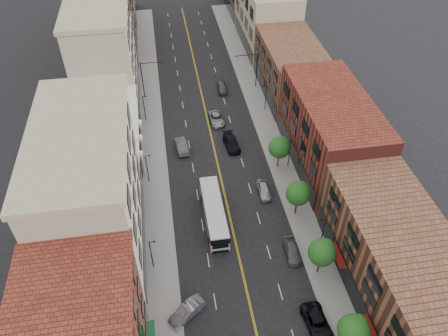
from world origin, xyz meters
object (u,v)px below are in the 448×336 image
city_bus (214,212)px  car_lane_a (231,143)px  car_lane_behind (182,146)px  car_lane_b (216,119)px  car_parked_near (318,323)px  car_parked_mid (292,251)px  car_parked_far (264,190)px  car_angle_b (187,311)px  car_lane_c (222,88)px

city_bus → car_lane_a: bearing=71.4°
car_lane_behind → car_lane_a: size_ratio=0.94×
city_bus → car_lane_behind: (-3.06, 16.24, -0.92)m
car_lane_behind → car_lane_b: size_ratio=0.99×
car_parked_near → car_parked_mid: bearing=85.9°
city_bus → car_parked_near: city_bus is taller
car_parked_far → car_lane_behind: size_ratio=0.86×
car_parked_mid → car_parked_far: (-1.09, 11.47, 0.09)m
car_angle_b → car_lane_a: same height
car_parked_mid → car_lane_behind: size_ratio=0.89×
car_angle_b → car_parked_near: (14.31, -3.86, -0.02)m
car_angle_b → car_parked_mid: size_ratio=1.05×
car_parked_near → car_parked_far: size_ratio=1.26×
city_bus → car_angle_b: 14.75m
car_lane_behind → car_lane_b: (6.85, 6.83, -0.12)m
car_parked_mid → car_parked_far: size_ratio=1.03×
car_parked_mid → car_lane_b: 30.98m
car_lane_b → city_bus: bearing=-103.0°
city_bus → car_lane_a: size_ratio=2.22×
city_bus → car_lane_b: 23.40m
car_angle_b → city_bus: bearing=123.0°
car_lane_b → car_lane_c: bearing=71.5°
car_lane_behind → car_lane_b: bearing=-141.0°
car_lane_a → car_parked_mid: bearing=-85.4°
car_parked_mid → car_lane_a: bearing=102.3°
car_angle_b → car_lane_c: size_ratio=1.05×
car_angle_b → car_parked_far: bearing=106.8°
car_lane_a → car_lane_c: 17.45m
city_bus → car_parked_near: size_ratio=2.17×
car_parked_near → car_parked_far: (-1.11, 21.68, -0.02)m
car_lane_behind → car_lane_c: car_lane_behind is taller
car_angle_b → car_parked_far: 22.18m
car_angle_b → car_lane_b: car_angle_b is taller
city_bus → car_lane_behind: 16.55m
car_angle_b → car_lane_a: 31.25m
car_angle_b → car_lane_b: 37.92m
car_lane_a → car_parked_far: bearing=-81.3°
car_lane_b → car_lane_c: (2.64, 10.03, 0.06)m
car_lane_a → car_lane_b: size_ratio=1.05×
car_angle_b → car_lane_behind: size_ratio=0.94×
car_parked_mid → car_lane_c: bearing=96.5°
city_bus → car_lane_a: (5.23, 15.68, -0.98)m
car_angle_b → car_lane_b: size_ratio=0.93×
car_angle_b → car_lane_c: car_angle_b is taller
car_parked_far → car_lane_a: (-2.85, 11.66, 0.04)m
city_bus → car_lane_b: bearing=80.5°
car_lane_behind → car_lane_c: bearing=-125.3°
city_bus → car_parked_mid: size_ratio=2.65×
car_lane_behind → car_lane_c: 19.34m
car_lane_behind → car_lane_b: 9.67m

